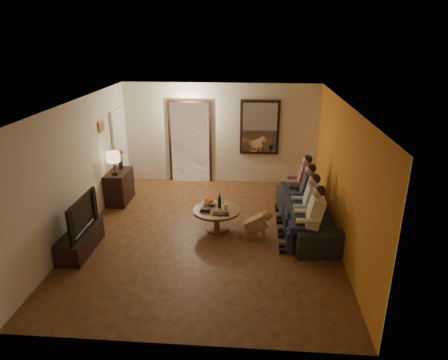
# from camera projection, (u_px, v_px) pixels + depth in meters

# --- Properties ---
(floor) EXTENTS (5.00, 6.00, 0.01)m
(floor) POSITION_uv_depth(u_px,v_px,m) (208.00, 234.00, 7.97)
(floor) COLOR #472413
(floor) RESTS_ON ground
(ceiling) EXTENTS (5.00, 6.00, 0.01)m
(ceiling) POSITION_uv_depth(u_px,v_px,m) (206.00, 104.00, 7.05)
(ceiling) COLOR white
(ceiling) RESTS_ON back_wall
(back_wall) EXTENTS (5.00, 0.02, 2.60)m
(back_wall) POSITION_uv_depth(u_px,v_px,m) (221.00, 134.00, 10.31)
(back_wall) COLOR beige
(back_wall) RESTS_ON floor
(front_wall) EXTENTS (5.00, 0.02, 2.60)m
(front_wall) POSITION_uv_depth(u_px,v_px,m) (177.00, 258.00, 4.71)
(front_wall) COLOR beige
(front_wall) RESTS_ON floor
(left_wall) EXTENTS (0.02, 6.00, 2.60)m
(left_wall) POSITION_uv_depth(u_px,v_px,m) (78.00, 169.00, 7.69)
(left_wall) COLOR beige
(left_wall) RESTS_ON floor
(right_wall) EXTENTS (0.02, 6.00, 2.60)m
(right_wall) POSITION_uv_depth(u_px,v_px,m) (342.00, 176.00, 7.32)
(right_wall) COLOR beige
(right_wall) RESTS_ON floor
(orange_accent) EXTENTS (0.01, 6.00, 2.60)m
(orange_accent) POSITION_uv_depth(u_px,v_px,m) (341.00, 176.00, 7.32)
(orange_accent) COLOR #BD6820
(orange_accent) RESTS_ON right_wall
(kitchen_doorway) EXTENTS (1.00, 0.06, 2.10)m
(kitchen_doorway) POSITION_uv_depth(u_px,v_px,m) (190.00, 143.00, 10.44)
(kitchen_doorway) COLOR #FFE0A5
(kitchen_doorway) RESTS_ON floor
(door_trim) EXTENTS (1.12, 0.04, 2.22)m
(door_trim) POSITION_uv_depth(u_px,v_px,m) (190.00, 143.00, 10.43)
(door_trim) COLOR black
(door_trim) RESTS_ON floor
(fridge_glimpse) EXTENTS (0.45, 0.03, 1.70)m
(fridge_glimpse) POSITION_uv_depth(u_px,v_px,m) (200.00, 149.00, 10.47)
(fridge_glimpse) COLOR silver
(fridge_glimpse) RESTS_ON floor
(mirror_frame) EXTENTS (1.00, 0.05, 1.40)m
(mirror_frame) POSITION_uv_depth(u_px,v_px,m) (260.00, 127.00, 10.13)
(mirror_frame) COLOR black
(mirror_frame) RESTS_ON back_wall
(mirror_glass) EXTENTS (0.86, 0.02, 1.26)m
(mirror_glass) POSITION_uv_depth(u_px,v_px,m) (260.00, 128.00, 10.10)
(mirror_glass) COLOR white
(mirror_glass) RESTS_ON back_wall
(white_door) EXTENTS (0.06, 0.85, 2.04)m
(white_door) POSITION_uv_depth(u_px,v_px,m) (120.00, 150.00, 9.93)
(white_door) COLOR white
(white_door) RESTS_ON floor
(framed_art) EXTENTS (0.03, 0.28, 0.24)m
(framed_art) POSITION_uv_depth(u_px,v_px,m) (101.00, 126.00, 8.71)
(framed_art) COLOR #B28C33
(framed_art) RESTS_ON left_wall
(art_canvas) EXTENTS (0.01, 0.22, 0.18)m
(art_canvas) POSITION_uv_depth(u_px,v_px,m) (102.00, 126.00, 8.71)
(art_canvas) COLOR brown
(art_canvas) RESTS_ON left_wall
(dresser) EXTENTS (0.45, 0.85, 0.75)m
(dresser) POSITION_uv_depth(u_px,v_px,m) (120.00, 187.00, 9.35)
(dresser) COLOR black
(dresser) RESTS_ON floor
(table_lamp) EXTENTS (0.30, 0.30, 0.54)m
(table_lamp) POSITION_uv_depth(u_px,v_px,m) (114.00, 163.00, 8.91)
(table_lamp) COLOR beige
(table_lamp) RESTS_ON dresser
(flower_vase) EXTENTS (0.14, 0.14, 0.44)m
(flower_vase) POSITION_uv_depth(u_px,v_px,m) (120.00, 160.00, 9.34)
(flower_vase) COLOR #BB1331
(flower_vase) RESTS_ON dresser
(tv_stand) EXTENTS (0.45, 1.19, 0.40)m
(tv_stand) POSITION_uv_depth(u_px,v_px,m) (80.00, 241.00, 7.30)
(tv_stand) COLOR black
(tv_stand) RESTS_ON floor
(tv) EXTENTS (1.14, 0.15, 0.66)m
(tv) POSITION_uv_depth(u_px,v_px,m) (77.00, 215.00, 7.11)
(tv) COLOR black
(tv) RESTS_ON tv_stand
(sofa) EXTENTS (2.51, 1.22, 0.71)m
(sofa) POSITION_uv_depth(u_px,v_px,m) (309.00, 213.00, 8.04)
(sofa) COLOR black
(sofa) RESTS_ON floor
(person_a) EXTENTS (0.60, 0.40, 1.20)m
(person_a) POSITION_uv_depth(u_px,v_px,m) (311.00, 222.00, 7.12)
(person_a) COLOR tan
(person_a) RESTS_ON sofa
(person_b) EXTENTS (0.60, 0.40, 1.20)m
(person_b) POSITION_uv_depth(u_px,v_px,m) (307.00, 208.00, 7.68)
(person_b) COLOR tan
(person_b) RESTS_ON sofa
(person_c) EXTENTS (0.60, 0.40, 1.20)m
(person_c) POSITION_uv_depth(u_px,v_px,m) (303.00, 196.00, 8.24)
(person_c) COLOR tan
(person_c) RESTS_ON sofa
(person_d) EXTENTS (0.60, 0.40, 1.20)m
(person_d) POSITION_uv_depth(u_px,v_px,m) (300.00, 186.00, 8.80)
(person_d) COLOR tan
(person_d) RESTS_ON sofa
(dog) EXTENTS (0.59, 0.33, 0.56)m
(dog) POSITION_uv_depth(u_px,v_px,m) (255.00, 223.00, 7.79)
(dog) COLOR #9D6B48
(dog) RESTS_ON floor
(coffee_table) EXTENTS (1.14, 1.14, 0.45)m
(coffee_table) POSITION_uv_depth(u_px,v_px,m) (217.00, 219.00, 8.08)
(coffee_table) COLOR brown
(coffee_table) RESTS_ON floor
(bowl) EXTENTS (0.26, 0.26, 0.06)m
(bowl) POSITION_uv_depth(u_px,v_px,m) (209.00, 203.00, 8.21)
(bowl) COLOR white
(bowl) RESTS_ON coffee_table
(oranges) EXTENTS (0.20, 0.20, 0.08)m
(oranges) POSITION_uv_depth(u_px,v_px,m) (209.00, 200.00, 8.18)
(oranges) COLOR orange
(oranges) RESTS_ON bowl
(wine_bottle) EXTENTS (0.07, 0.07, 0.31)m
(wine_bottle) POSITION_uv_depth(u_px,v_px,m) (220.00, 200.00, 8.03)
(wine_bottle) COLOR black
(wine_bottle) RESTS_ON coffee_table
(wine_glass) EXTENTS (0.06, 0.06, 0.10)m
(wine_glass) POSITION_uv_depth(u_px,v_px,m) (226.00, 206.00, 8.01)
(wine_glass) COLOR silver
(wine_glass) RESTS_ON coffee_table
(book_stack) EXTENTS (0.20, 0.15, 0.07)m
(book_stack) POSITION_uv_depth(u_px,v_px,m) (205.00, 209.00, 7.91)
(book_stack) COLOR black
(book_stack) RESTS_ON coffee_table
(laptop) EXTENTS (0.34, 0.23, 0.03)m
(laptop) POSITION_uv_depth(u_px,v_px,m) (220.00, 215.00, 7.73)
(laptop) COLOR black
(laptop) RESTS_ON coffee_table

